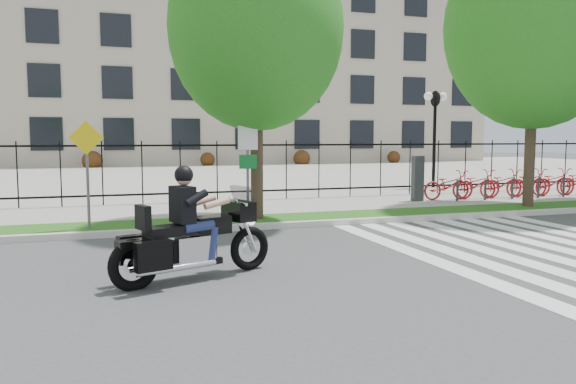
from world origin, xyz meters
name	(u,v)px	position (x,y,z in m)	size (l,w,h in m)	color
ground	(316,266)	(0.00, 0.00, 0.00)	(120.00, 120.00, 0.00)	#3C3C3F
curb	(257,227)	(0.00, 4.10, 0.07)	(60.00, 0.20, 0.15)	beige
grass_verge	(249,222)	(0.00, 4.95, 0.07)	(60.00, 1.50, 0.15)	#1F4912
sidewalk	(228,210)	(0.00, 7.45, 0.07)	(60.00, 3.50, 0.15)	gray
plaza	(167,174)	(0.00, 25.00, 0.05)	(80.00, 34.00, 0.10)	gray
crosswalk_stripes	(538,249)	(4.83, 0.00, 0.01)	(5.70, 8.00, 0.01)	silver
iron_fence	(217,171)	(0.00, 9.20, 1.15)	(30.00, 0.06, 2.00)	black
office_building	(142,53)	(0.00, 44.92, 9.97)	(60.00, 21.90, 20.15)	#ACA08B
lamp_post_right	(435,115)	(10.00, 12.00, 3.21)	(1.06, 0.70, 4.25)	black
street_tree_1	(256,30)	(0.23, 4.95, 4.97)	(4.46, 4.46, 7.39)	#31211B
street_tree_2	(535,27)	(8.86, 4.95, 5.56)	(5.33, 5.33, 8.48)	#31211B
bike_share_station	(514,183)	(10.21, 7.20, 0.65)	(7.82, 0.87, 1.50)	#2D2D33
sign_pole_regulatory	(248,158)	(-0.10, 4.58, 1.74)	(0.50, 0.09, 2.50)	#59595B
sign_pole_warning	(87,160)	(-3.89, 4.58, 1.74)	(0.78, 0.09, 2.49)	#59595B
motorcycle_rider	(194,234)	(-2.19, -0.27, 0.73)	(2.73, 1.40, 2.20)	black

